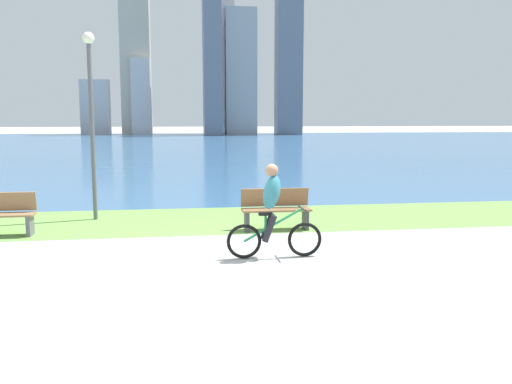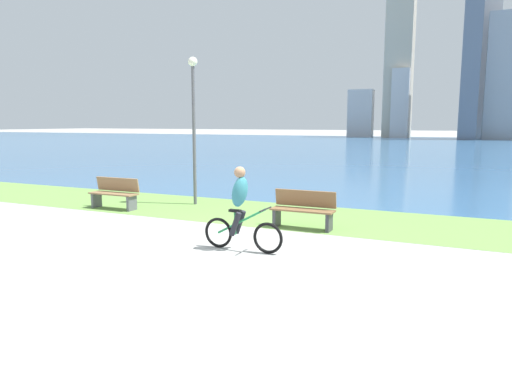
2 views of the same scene
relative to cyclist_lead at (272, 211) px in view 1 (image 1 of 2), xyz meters
The scene contains 7 objects.
ground_plane 1.20m from the cyclist_lead, 159.08° to the left, with size 300.00×300.00×0.00m, color #9E9E99.
grass_strip_bayside 3.85m from the cyclist_lead, 102.42° to the left, with size 120.00×3.44×0.01m, color #6B9947.
bay_water_surface 42.43m from the cyclist_lead, 91.09° to the left, with size 300.00×74.05×0.00m, color #386693.
cyclist_lead is the anchor object (origin of this frame).
bench_far_along_path 2.42m from the cyclist_lead, 78.32° to the left, with size 1.50×0.47×0.90m.
lamppost_tall 5.84m from the cyclist_lead, 131.16° to the left, with size 0.28×0.28×4.40m.
city_skyline_far_shore 72.89m from the cyclist_lead, 88.26° to the left, with size 32.38×11.01×25.07m.
Camera 1 is at (-0.77, -9.34, 2.42)m, focal length 37.65 mm.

